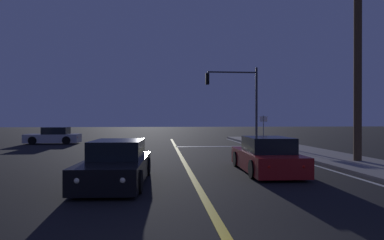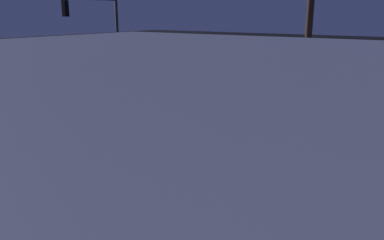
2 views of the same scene
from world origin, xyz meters
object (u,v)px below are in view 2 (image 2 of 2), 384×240
(car_distant_tail_black, at_px, (306,180))
(car_mid_block_red, at_px, (309,125))
(street_sign_corner, at_px, (149,70))
(utility_pole_right, at_px, (311,3))
(traffic_signal_near_right, at_px, (100,27))

(car_distant_tail_black, bearing_deg, car_mid_block_red, -159.58)
(car_mid_block_red, distance_m, car_distant_tail_black, 5.65)
(street_sign_corner, bearing_deg, car_distant_tail_black, -124.15)
(car_mid_block_red, height_order, street_sign_corner, street_sign_corner)
(car_mid_block_red, bearing_deg, car_distant_tail_black, -160.22)
(car_mid_block_red, relative_size, car_distant_tail_black, 1.01)
(utility_pole_right, height_order, street_sign_corner, utility_pole_right)
(traffic_signal_near_right, relative_size, street_sign_corner, 2.72)
(car_distant_tail_black, distance_m, street_sign_corner, 15.67)
(utility_pole_right, xyz_separation_m, street_sign_corner, (-1.40, 9.36, -3.87))
(car_distant_tail_black, relative_size, street_sign_corner, 2.10)
(utility_pole_right, bearing_deg, car_distant_tail_black, -160.58)
(car_distant_tail_black, height_order, traffic_signal_near_right, traffic_signal_near_right)
(traffic_signal_near_right, xyz_separation_m, utility_pole_right, (2.56, -12.16, 1.30))
(utility_pole_right, bearing_deg, street_sign_corner, 98.51)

